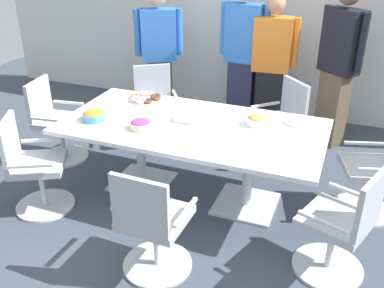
{
  "coord_description": "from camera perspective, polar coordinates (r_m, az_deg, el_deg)",
  "views": [
    {
      "loc": [
        1.32,
        -3.36,
        2.39
      ],
      "look_at": [
        0.0,
        0.0,
        0.55
      ],
      "focal_mm": 40.48,
      "sensor_mm": 36.0,
      "label": 1
    }
  ],
  "objects": [
    {
      "name": "ground_plane",
      "position": [
        4.33,
        0.0,
        -6.55
      ],
      "size": [
        10.0,
        10.0,
        0.01
      ],
      "primitive_type": "cube",
      "color": "#3D4754"
    },
    {
      "name": "back_wall",
      "position": [
        5.99,
        8.8,
        17.18
      ],
      "size": [
        8.0,
        0.1,
        2.8
      ],
      "primitive_type": "cube",
      "color": "silver",
      "rests_on": "ground"
    },
    {
      "name": "conference_table",
      "position": [
        4.02,
        0.0,
        0.95
      ],
      "size": [
        2.4,
        1.2,
        0.75
      ],
      "color": "silver",
      "rests_on": "ground"
    },
    {
      "name": "office_chair_0",
      "position": [
        4.18,
        -20.21,
        -3.18
      ],
      "size": [
        0.73,
        0.73,
        0.91
      ],
      "rotation": [
        0.0,
        0.0,
        -1.09
      ],
      "color": "silver",
      "rests_on": "ground"
    },
    {
      "name": "office_chair_1",
      "position": [
        3.24,
        -5.25,
        -10.91
      ],
      "size": [
        0.56,
        0.56,
        0.91
      ],
      "rotation": [
        0.0,
        0.0,
        -0.03
      ],
      "color": "silver",
      "rests_on": "ground"
    },
    {
      "name": "office_chair_2",
      "position": [
        3.39,
        19.11,
        -10.53
      ],
      "size": [
        0.69,
        0.69,
        0.91
      ],
      "rotation": [
        0.0,
        0.0,
        1.23
      ],
      "color": "silver",
      "rests_on": "ground"
    },
    {
      "name": "office_chair_3",
      "position": [
        4.2,
        22.96,
        -3.57
      ],
      "size": [
        0.67,
        0.67,
        0.91
      ],
      "rotation": [
        0.0,
        0.0,
        -4.42
      ],
      "color": "silver",
      "rests_on": "ground"
    },
    {
      "name": "office_chair_4",
      "position": [
        4.85,
        11.53,
        2.28
      ],
      "size": [
        0.76,
        0.76,
        0.91
      ],
      "rotation": [
        0.0,
        0.0,
        -3.94
      ],
      "color": "silver",
      "rests_on": "ground"
    },
    {
      "name": "office_chair_5",
      "position": [
        5.22,
        -4.91,
        4.57
      ],
      "size": [
        0.75,
        0.75,
        0.91
      ],
      "rotation": [
        0.0,
        0.0,
        -2.56
      ],
      "color": "silver",
      "rests_on": "ground"
    },
    {
      "name": "office_chair_6",
      "position": [
        5.03,
        -17.53,
        2.44
      ],
      "size": [
        0.61,
        0.61,
        0.91
      ],
      "rotation": [
        0.0,
        0.0,
        -1.42
      ],
      "color": "silver",
      "rests_on": "ground"
    },
    {
      "name": "person_standing_0",
      "position": [
        5.71,
        -4.33,
        11.7
      ],
      "size": [
        0.58,
        0.4,
        1.71
      ],
      "rotation": [
        0.0,
        0.0,
        -2.67
      ],
      "color": "brown",
      "rests_on": "ground"
    },
    {
      "name": "person_standing_1",
      "position": [
        5.46,
        6.75,
        11.69
      ],
      "size": [
        0.61,
        0.25,
        1.84
      ],
      "rotation": [
        0.0,
        0.0,
        -3.21
      ],
      "color": "#232842",
      "rests_on": "ground"
    },
    {
      "name": "person_standing_2",
      "position": [
        5.38,
        10.34,
        10.25
      ],
      "size": [
        0.61,
        0.26,
        1.69
      ],
      "rotation": [
        0.0,
        0.0,
        -3.05
      ],
      "color": "black",
      "rests_on": "ground"
    },
    {
      "name": "person_standing_3",
      "position": [
        5.22,
        18.76,
        9.92
      ],
      "size": [
        0.53,
        0.44,
        1.86
      ],
      "rotation": [
        0.0,
        0.0,
        -3.8
      ],
      "color": "brown",
      "rests_on": "ground"
    },
    {
      "name": "snack_bowl_chips_orange",
      "position": [
        4.15,
        -12.76,
        3.72
      ],
      "size": [
        0.22,
        0.22,
        0.1
      ],
      "color": "#4C9EC6",
      "rests_on": "conference_table"
    },
    {
      "name": "snack_bowl_candy_mix",
      "position": [
        3.9,
        -6.8,
        2.6
      ],
      "size": [
        0.2,
        0.2,
        0.09
      ],
      "color": "beige",
      "rests_on": "conference_table"
    },
    {
      "name": "snack_bowl_cookies",
      "position": [
        3.98,
        8.53,
        3.15
      ],
      "size": [
        0.19,
        0.19,
        0.1
      ],
      "color": "white",
      "rests_on": "conference_table"
    },
    {
      "name": "donut_platter",
      "position": [
        4.57,
        -6.18,
        6.07
      ],
      "size": [
        0.34,
        0.34,
        0.04
      ],
      "color": "white",
      "rests_on": "conference_table"
    },
    {
      "name": "plate_stack",
      "position": [
        4.08,
        13.45,
        2.74
      ],
      "size": [
        0.18,
        0.18,
        0.03
      ],
      "color": "white",
      "rests_on": "conference_table"
    },
    {
      "name": "napkin_pile",
      "position": [
        4.05,
        -0.52,
        3.65
      ],
      "size": [
        0.2,
        0.2,
        0.07
      ],
      "primitive_type": "cube",
      "color": "white",
      "rests_on": "conference_table"
    }
  ]
}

